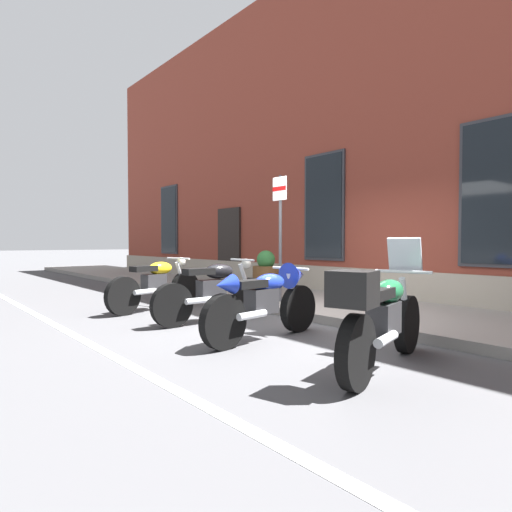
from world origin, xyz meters
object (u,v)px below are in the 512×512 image
motorcycle_black_naked (215,291)px  motorcycle_green_touring (382,316)px  motorcycle_yellow_naked (157,284)px  barrel_planter (266,276)px  parking_sign (280,220)px  motorcycle_blue_sport (268,298)px

motorcycle_black_naked → motorcycle_green_touring: (3.25, -0.23, 0.06)m
motorcycle_yellow_naked → barrel_planter: bearing=83.3°
parking_sign → barrel_planter: 1.62m
motorcycle_black_naked → motorcycle_green_touring: motorcycle_green_touring is taller
motorcycle_yellow_naked → motorcycle_green_touring: bearing=-0.6°
motorcycle_blue_sport → parking_sign: parking_sign is taller
motorcycle_black_naked → motorcycle_yellow_naked: bearing=-173.8°
motorcycle_yellow_naked → motorcycle_black_naked: (1.66, 0.18, 0.00)m
motorcycle_yellow_naked → motorcycle_blue_sport: bearing=0.5°
motorcycle_black_naked → motorcycle_green_touring: size_ratio=1.01×
motorcycle_black_naked → motorcycle_blue_sport: size_ratio=1.04×
motorcycle_blue_sport → barrel_planter: size_ratio=2.19×
motorcycle_blue_sport → motorcycle_green_touring: 1.78m
motorcycle_green_touring → motorcycle_yellow_naked: bearing=179.4°
motorcycle_yellow_naked → motorcycle_blue_sport: (3.12, 0.03, 0.06)m
motorcycle_yellow_naked → motorcycle_black_naked: size_ratio=0.98×
motorcycle_blue_sport → motorcycle_green_touring: size_ratio=0.97×
motorcycle_yellow_naked → motorcycle_green_touring: motorcycle_green_touring is taller
motorcycle_black_naked → barrel_planter: barrel_planter is taller
motorcycle_blue_sport → motorcycle_green_touring: bearing=-2.6°
motorcycle_black_naked → barrel_planter: size_ratio=2.27×
barrel_planter → motorcycle_black_naked: bearing=-58.6°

